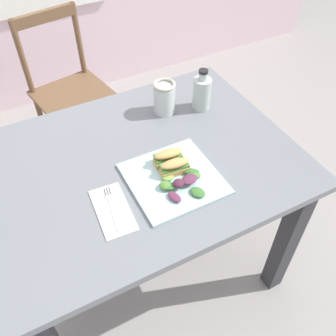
{
  "coord_description": "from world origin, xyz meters",
  "views": [
    {
      "loc": [
        -0.46,
        -0.81,
        1.68
      ],
      "look_at": [
        -0.05,
        -0.02,
        0.76
      ],
      "focal_mm": 39.78,
      "sensor_mm": 36.0,
      "label": 1
    }
  ],
  "objects_px": {
    "sandwich_half_back": "(168,157)",
    "fork_on_napkin": "(111,205)",
    "dining_table": "(142,185)",
    "mason_jar_iced_tea": "(164,99)",
    "sandwich_half_front": "(175,166)",
    "chair_wooden_far": "(71,92)",
    "bottle_cold_brew": "(202,95)",
    "plate_lunch": "(173,179)"
  },
  "relations": [
    {
      "from": "sandwich_half_back",
      "to": "fork_on_napkin",
      "type": "height_order",
      "value": "sandwich_half_back"
    },
    {
      "from": "dining_table",
      "to": "mason_jar_iced_tea",
      "type": "distance_m",
      "value": 0.36
    },
    {
      "from": "sandwich_half_back",
      "to": "fork_on_napkin",
      "type": "distance_m",
      "value": 0.26
    },
    {
      "from": "sandwich_half_back",
      "to": "sandwich_half_front",
      "type": "bearing_deg",
      "value": -92.1
    },
    {
      "from": "chair_wooden_far",
      "to": "bottle_cold_brew",
      "type": "distance_m",
      "value": 0.95
    },
    {
      "from": "dining_table",
      "to": "sandwich_half_front",
      "type": "bearing_deg",
      "value": -56.56
    },
    {
      "from": "bottle_cold_brew",
      "to": "mason_jar_iced_tea",
      "type": "relative_size",
      "value": 1.31
    },
    {
      "from": "dining_table",
      "to": "mason_jar_iced_tea",
      "type": "xyz_separation_m",
      "value": [
        0.21,
        0.21,
        0.2
      ]
    },
    {
      "from": "dining_table",
      "to": "sandwich_half_back",
      "type": "bearing_deg",
      "value": -40.02
    },
    {
      "from": "plate_lunch",
      "to": "sandwich_half_front",
      "type": "xyz_separation_m",
      "value": [
        0.02,
        0.02,
        0.03
      ]
    },
    {
      "from": "sandwich_half_front",
      "to": "chair_wooden_far",
      "type": "bearing_deg",
      "value": 94.72
    },
    {
      "from": "sandwich_half_front",
      "to": "plate_lunch",
      "type": "bearing_deg",
      "value": -128.87
    },
    {
      "from": "sandwich_half_front",
      "to": "fork_on_napkin",
      "type": "height_order",
      "value": "sandwich_half_front"
    },
    {
      "from": "bottle_cold_brew",
      "to": "plate_lunch",
      "type": "bearing_deg",
      "value": -133.72
    },
    {
      "from": "dining_table",
      "to": "bottle_cold_brew",
      "type": "xyz_separation_m",
      "value": [
        0.36,
        0.17,
        0.2
      ]
    },
    {
      "from": "bottle_cold_brew",
      "to": "fork_on_napkin",
      "type": "bearing_deg",
      "value": -148.74
    },
    {
      "from": "sandwich_half_front",
      "to": "sandwich_half_back",
      "type": "distance_m",
      "value": 0.05
    },
    {
      "from": "chair_wooden_far",
      "to": "sandwich_half_back",
      "type": "bearing_deg",
      "value": -84.95
    },
    {
      "from": "fork_on_napkin",
      "to": "chair_wooden_far",
      "type": "bearing_deg",
      "value": 82.08
    },
    {
      "from": "mason_jar_iced_tea",
      "to": "dining_table",
      "type": "bearing_deg",
      "value": -134.49
    },
    {
      "from": "fork_on_napkin",
      "to": "mason_jar_iced_tea",
      "type": "height_order",
      "value": "mason_jar_iced_tea"
    },
    {
      "from": "dining_table",
      "to": "sandwich_half_front",
      "type": "distance_m",
      "value": 0.23
    },
    {
      "from": "fork_on_napkin",
      "to": "bottle_cold_brew",
      "type": "bearing_deg",
      "value": 31.26
    },
    {
      "from": "chair_wooden_far",
      "to": "mason_jar_iced_tea",
      "type": "distance_m",
      "value": 0.86
    },
    {
      "from": "sandwich_half_back",
      "to": "fork_on_napkin",
      "type": "relative_size",
      "value": 0.58
    },
    {
      "from": "chair_wooden_far",
      "to": "bottle_cold_brew",
      "type": "xyz_separation_m",
      "value": [
        0.37,
        -0.8,
        0.36
      ]
    },
    {
      "from": "dining_table",
      "to": "sandwich_half_front",
      "type": "relative_size",
      "value": 10.52
    },
    {
      "from": "sandwich_half_back",
      "to": "dining_table",
      "type": "bearing_deg",
      "value": 139.98
    },
    {
      "from": "chair_wooden_far",
      "to": "fork_on_napkin",
      "type": "bearing_deg",
      "value": -97.92
    },
    {
      "from": "plate_lunch",
      "to": "bottle_cold_brew",
      "type": "height_order",
      "value": "bottle_cold_brew"
    },
    {
      "from": "dining_table",
      "to": "plate_lunch",
      "type": "distance_m",
      "value": 0.21
    },
    {
      "from": "chair_wooden_far",
      "to": "dining_table",
      "type": "bearing_deg",
      "value": -89.36
    },
    {
      "from": "chair_wooden_far",
      "to": "mason_jar_iced_tea",
      "type": "relative_size",
      "value": 6.49
    },
    {
      "from": "chair_wooden_far",
      "to": "plate_lunch",
      "type": "bearing_deg",
      "value": -86.2
    },
    {
      "from": "plate_lunch",
      "to": "mason_jar_iced_tea",
      "type": "bearing_deg",
      "value": 67.36
    },
    {
      "from": "mason_jar_iced_tea",
      "to": "plate_lunch",
      "type": "bearing_deg",
      "value": -112.64
    },
    {
      "from": "plate_lunch",
      "to": "fork_on_napkin",
      "type": "distance_m",
      "value": 0.23
    },
    {
      "from": "chair_wooden_far",
      "to": "mason_jar_iced_tea",
      "type": "height_order",
      "value": "mason_jar_iced_tea"
    },
    {
      "from": "plate_lunch",
      "to": "mason_jar_iced_tea",
      "type": "relative_size",
      "value": 2.23
    },
    {
      "from": "plate_lunch",
      "to": "fork_on_napkin",
      "type": "relative_size",
      "value": 1.61
    },
    {
      "from": "chair_wooden_far",
      "to": "sandwich_half_back",
      "type": "xyz_separation_m",
      "value": [
        0.09,
        -1.04,
        0.33
      ]
    },
    {
      "from": "plate_lunch",
      "to": "sandwich_half_back",
      "type": "bearing_deg",
      "value": 75.9
    }
  ]
}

